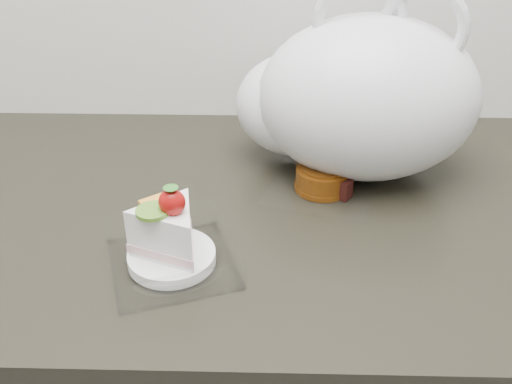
% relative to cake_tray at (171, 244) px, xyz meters
% --- Properties ---
extents(cake_tray, '(0.19, 0.19, 0.12)m').
position_rel_cake_tray_xyz_m(cake_tray, '(0.00, 0.00, 0.00)').
color(cake_tray, white).
rests_on(cake_tray, counter).
extents(mooncake_wrap, '(0.20, 0.19, 0.04)m').
position_rel_cake_tray_xyz_m(mooncake_wrap, '(0.20, 0.19, -0.02)').
color(mooncake_wrap, white).
rests_on(mooncake_wrap, counter).
extents(plastic_bag, '(0.39, 0.30, 0.30)m').
position_rel_cake_tray_xyz_m(plastic_bag, '(0.24, 0.25, 0.09)').
color(plastic_bag, white).
rests_on(plastic_bag, counter).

